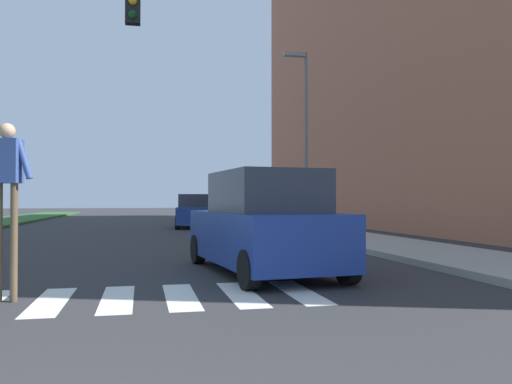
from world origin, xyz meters
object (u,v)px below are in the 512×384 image
object	(u,v)px
street_lamp_right	(304,125)
sedan_midblock	(193,212)
pedestrian_performer	(7,182)
suv_crossing	(263,225)

from	to	relation	value
street_lamp_right	sedan_midblock	xyz separation A→B (m)	(-4.02, 6.34, -3.79)
pedestrian_performer	street_lamp_right	bearing A→B (deg)	57.30
pedestrian_performer	sedan_midblock	distance (m)	20.09
street_lamp_right	sedan_midblock	size ratio (longest dim) A/B	1.60
street_lamp_right	sedan_midblock	bearing A→B (deg)	122.36
pedestrian_performer	suv_crossing	size ratio (longest dim) A/B	0.52
suv_crossing	pedestrian_performer	bearing A→B (deg)	-153.53
street_lamp_right	suv_crossing	size ratio (longest dim) A/B	1.57
street_lamp_right	suv_crossing	xyz separation A→B (m)	(-4.34, -11.16, -3.66)
street_lamp_right	sedan_midblock	distance (m)	8.41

